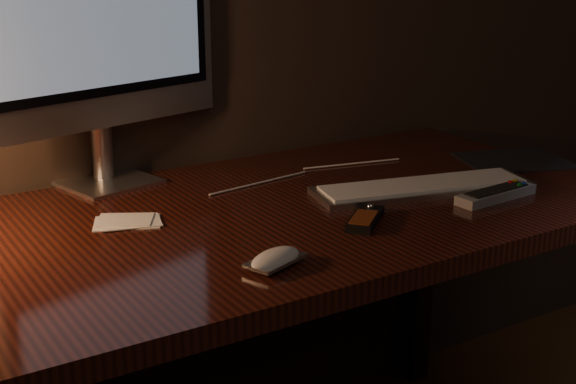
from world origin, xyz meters
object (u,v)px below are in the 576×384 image
keyboard (423,187)px  mouse (275,261)px  monitor (99,20)px  tv_remote (496,194)px  desk (229,264)px  media_remote (365,219)px

keyboard → mouse: 0.51m
monitor → keyboard: bearing=-49.5°
monitor → tv_remote: size_ratio=3.00×
desk → media_remote: size_ratio=12.24×
mouse → media_remote: media_remote is taller
desk → monitor: size_ratio=2.70×
media_remote → tv_remote: size_ratio=0.66×
desk → tv_remote: tv_remote is taller
keyboard → tv_remote: size_ratio=2.39×
monitor → desk: bearing=-73.2°
desk → tv_remote: (0.48, -0.26, 0.14)m
tv_remote → media_remote: bearing=171.2°
monitor → mouse: bearing=-96.8°
keyboard → mouse: size_ratio=4.53×
desk → monitor: (-0.15, 0.26, 0.48)m
desk → mouse: (-0.08, -0.32, 0.14)m
tv_remote → mouse: bearing=-177.6°
monitor → media_remote: (0.32, -0.49, -0.34)m
mouse → tv_remote: size_ratio=0.53×
desk → monitor: 0.57m
media_remote → tv_remote: (0.31, -0.03, 0.00)m
monitor → tv_remote: bearing=-52.7°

